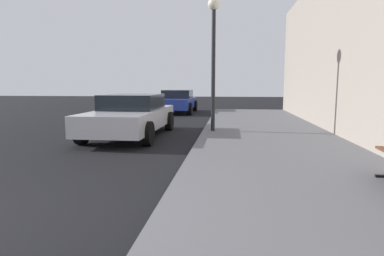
# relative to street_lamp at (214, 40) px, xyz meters

# --- Properties ---
(sidewalk) EXTENTS (4.00, 32.00, 0.15)m
(sidewalk) POSITION_rel_street_lamp_xyz_m (1.68, -6.98, -2.82)
(sidewalk) COLOR #5B5B60
(sidewalk) RESTS_ON ground_plane
(street_lamp) EXTENTS (0.36, 0.36, 3.96)m
(street_lamp) POSITION_rel_street_lamp_xyz_m (0.00, 0.00, 0.00)
(street_lamp) COLOR black
(street_lamp) RESTS_ON sidewalk
(car_silver) EXTENTS (2.01, 4.56, 1.27)m
(car_silver) POSITION_rel_street_lamp_xyz_m (-2.46, -0.41, -2.25)
(car_silver) COLOR #B7B7BF
(car_silver) RESTS_ON ground_plane
(car_blue) EXTENTS (1.97, 4.08, 1.27)m
(car_blue) POSITION_rel_street_lamp_xyz_m (-2.44, 8.07, -2.25)
(car_blue) COLOR #233899
(car_blue) RESTS_ON ground_plane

